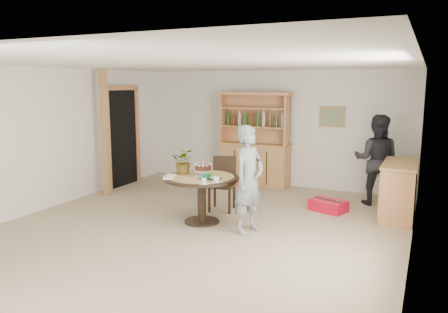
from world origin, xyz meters
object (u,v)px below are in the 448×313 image
at_px(hutch, 255,154).
at_px(dining_table, 202,186).
at_px(teen_boy, 249,179).
at_px(sideboard, 399,190).
at_px(adult_person, 376,160).
at_px(dining_chair, 223,180).
at_px(red_suitcase, 328,205).

relative_size(hutch, dining_table, 1.70).
bearing_deg(teen_boy, sideboard, -35.38).
xyz_separation_m(sideboard, adult_person, (-0.46, 0.74, 0.36)).
relative_size(hutch, dining_chair, 2.16).
bearing_deg(adult_person, dining_table, 44.12).
height_order(teen_boy, red_suitcase, teen_boy).
distance_m(dining_chair, red_suitcase, 1.91).
bearing_deg(sideboard, dining_table, -150.73).
distance_m(sideboard, adult_person, 0.95).
relative_size(dining_chair, teen_boy, 0.58).
distance_m(teen_boy, red_suitcase, 1.96).
height_order(hutch, sideboard, hutch).
height_order(dining_table, red_suitcase, dining_table).
bearing_deg(dining_table, teen_boy, -6.71).
xyz_separation_m(dining_chair, red_suitcase, (1.73, 0.68, -0.43)).
relative_size(hutch, adult_person, 1.22).
relative_size(sideboard, dining_table, 1.05).
height_order(sideboard, adult_person, adult_person).
distance_m(dining_table, dining_chair, 0.83).
distance_m(hutch, dining_chair, 2.02).
relative_size(dining_table, teen_boy, 0.74).
xyz_separation_m(sideboard, red_suitcase, (-1.13, -0.08, -0.37)).
distance_m(dining_chair, teen_boy, 1.30).
xyz_separation_m(dining_table, teen_boy, (0.85, -0.10, 0.21)).
height_order(dining_chair, adult_person, adult_person).
distance_m(hutch, teen_boy, 3.12).
xyz_separation_m(hutch, dining_table, (0.19, -2.84, -0.08)).
bearing_deg(sideboard, red_suitcase, -175.80).
xyz_separation_m(teen_boy, red_suitcase, (0.86, 1.61, -0.71)).
bearing_deg(adult_person, sideboard, 121.61).
relative_size(hutch, sideboard, 1.62).
height_order(dining_chair, teen_boy, teen_boy).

